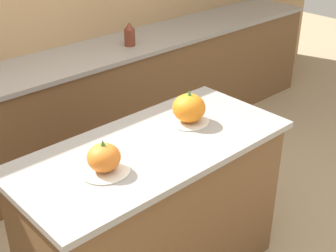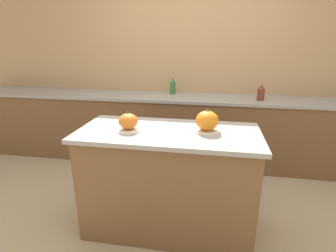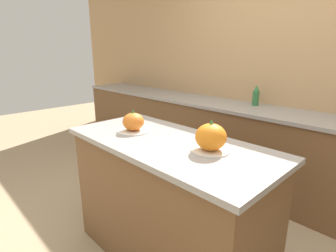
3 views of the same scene
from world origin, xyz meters
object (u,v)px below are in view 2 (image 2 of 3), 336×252
object	(u,v)px
pumpkin_cake_right	(207,121)
bottle_short	(261,93)
bottle_tall	(173,86)
pumpkin_cake_left	(128,122)

from	to	relation	value
pumpkin_cake_right	bottle_short	distance (m)	1.41
pumpkin_cake_right	bottle_tall	size ratio (longest dim) A/B	1.02
pumpkin_cake_left	bottle_tall	bearing A→B (deg)	85.85
pumpkin_cake_left	pumpkin_cake_right	xyz separation A→B (m)	(0.62, 0.08, 0.02)
pumpkin_cake_right	bottle_short	bearing A→B (deg)	64.75
pumpkin_cake_right	bottle_short	xyz separation A→B (m)	(0.60, 1.27, 0.00)
pumpkin_cake_left	bottle_short	distance (m)	1.83
pumpkin_cake_right	bottle_tall	distance (m)	1.56
bottle_short	pumpkin_cake_left	bearing A→B (deg)	-132.00
pumpkin_cake_left	bottle_tall	xyz separation A→B (m)	(0.11, 1.56, 0.03)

